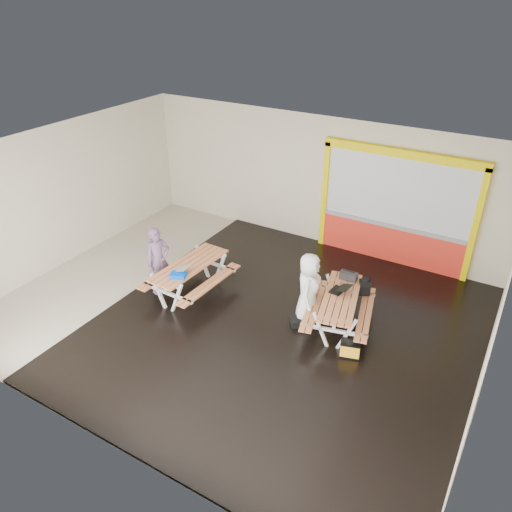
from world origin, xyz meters
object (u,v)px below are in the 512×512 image
Objects in this scene: person_left at (159,261)px; backpack at (365,286)px; picnic_table_right at (340,304)px; laptop_right at (340,289)px; picnic_table_left at (190,272)px; toolbox at (349,276)px; blue_pouch at (178,275)px; dark_case at (300,321)px; person_right at (309,289)px; fluke_bag at (350,349)px; laptop_left at (181,270)px.

person_left is 4.62m from backpack.
person_left is (-4.07, -0.88, 0.26)m from picnic_table_right.
laptop_right is 0.67m from backpack.
picnic_table_left is 5.60× the size of toolbox.
dark_case is (2.59, 0.77, -0.74)m from blue_pouch.
laptop_right is (0.58, 0.28, 0.02)m from person_right.
toolbox is at bearing 114.46° from fluke_bag.
picnic_table_right is 3.51m from laptop_left.
dark_case is 0.92× the size of fluke_bag.
laptop_left is 3.65m from toolbox.
backpack is (3.55, 1.86, -0.15)m from blue_pouch.
toolbox is 1.76m from fluke_bag.
person_right is 2.83m from laptop_left.
picnic_table_left is at bearing 177.18° from fluke_bag.
person_left reaches higher than dark_case.
picnic_table_right is (3.41, 0.59, -0.03)m from picnic_table_left.
picnic_table_left is at bearing -46.58° from person_left.
blue_pouch is (-2.62, -1.03, 0.05)m from person_right.
toolbox is at bearing 92.37° from laptop_right.
picnic_table_left is at bearing -175.48° from dark_case.
person_right is at bearing 21.43° from blue_pouch.
person_right is 0.74m from dark_case.
laptop_left is at bearing -155.46° from backpack.
picnic_table_left is 3.55m from toolbox.
person_left is 4.97× the size of blue_pouch.
picnic_table_left is 1.32× the size of person_right.
laptop_left is 0.84× the size of laptop_right.
person_left is 3.70× the size of fluke_bag.
blue_pouch is at bearing -152.31° from backpack.
picnic_table_right is 0.71m from person_right.
fluke_bag is (0.57, -0.79, -0.39)m from picnic_table_right.
laptop_left is 1.09× the size of blue_pouch.
picnic_table_right is 5.83× the size of toolbox.
blue_pouch is at bearing -157.72° from laptop_right.
picnic_table_right is at bearing -57.89° from person_left.
person_right is 3.77× the size of laptop_right.
blue_pouch is 4.01m from backpack.
toolbox is at bearing -48.30° from person_left.
picnic_table_left is 4.01m from fluke_bag.
fluke_bag is at bearing -2.82° from picnic_table_left.
dark_case is (-0.59, -1.08, -0.74)m from toolbox.
picnic_table_right is at bearing 19.30° from blue_pouch.
backpack is (0.38, 0.01, -0.15)m from toolbox.
laptop_left is 4.00m from fluke_bag.
blue_pouch is 0.74× the size of fluke_bag.
fluke_bag is (0.68, -1.49, -0.65)m from toolbox.
toolbox is 1.43m from dark_case.
toolbox is (-0.11, 0.70, 0.27)m from picnic_table_right.
blue_pouch reaches higher than picnic_table_right.
laptop_left is at bearing 113.27° from blue_pouch.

